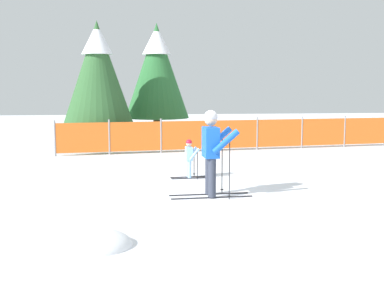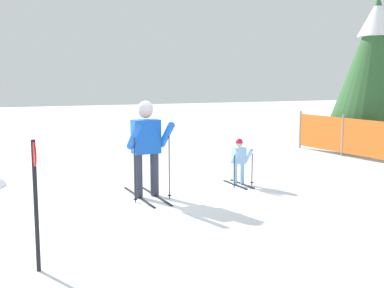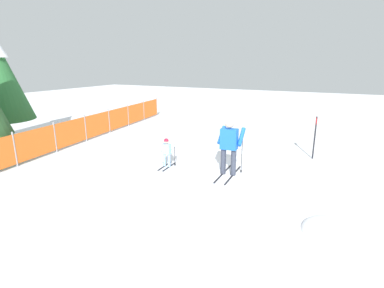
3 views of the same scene
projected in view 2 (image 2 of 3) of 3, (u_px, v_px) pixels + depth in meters
ground_plane at (148, 194)px, 9.24m from camera, size 60.00×60.00×0.00m
skier_adult at (146, 140)px, 8.91m from camera, size 1.72×0.78×1.81m
skier_child at (239, 159)px, 9.98m from camera, size 0.93×0.50×0.98m
conifer_far at (376, 56)px, 14.37m from camera, size 2.50×2.50×4.65m
trail_marker at (35, 192)px, 5.46m from camera, size 0.28×0.05×1.54m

